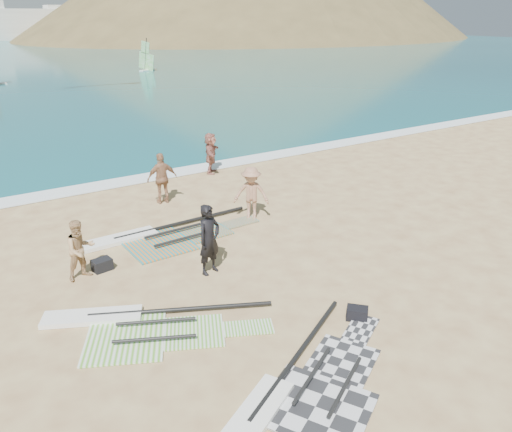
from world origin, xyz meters
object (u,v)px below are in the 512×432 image
beachgoer_mid (251,194)px  beachgoer_left (80,250)px  rig_orange (159,236)px  person_wetsuit (209,240)px  gear_bag_near (102,265)px  rig_grey (300,392)px  gear_bag_far (357,313)px  beachgoer_back (162,178)px  beachgoer_right (211,153)px  rig_green (137,325)px

beachgoer_mid → beachgoer_left: bearing=-130.2°
rig_orange → person_wetsuit: (0.28, -2.91, 0.94)m
rig_orange → beachgoer_left: 3.10m
beachgoer_left → beachgoer_mid: (6.03, 1.01, 0.10)m
person_wetsuit → beachgoer_mid: bearing=24.8°
gear_bag_near → rig_grey: bearing=-77.2°
rig_grey → gear_bag_far: (2.65, 1.23, 0.10)m
beachgoer_back → beachgoer_right: (3.34, 2.39, -0.05)m
rig_green → rig_orange: 4.89m
rig_green → beachgoer_mid: 7.01m
person_wetsuit → beachgoer_mid: person_wetsuit is taller
beachgoer_right → person_wetsuit: bearing=-173.3°
beachgoer_right → beachgoer_back: bearing=161.0°
rig_green → person_wetsuit: person_wetsuit is taller
beachgoer_mid → rig_grey: bearing=-76.6°
person_wetsuit → beachgoer_right: (4.50, 8.19, -0.08)m
gear_bag_near → beachgoer_left: (-0.54, -0.14, 0.67)m
rig_orange → gear_bag_far: gear_bag_far is taller
beachgoer_right → rig_green: bearing=178.7°
gear_bag_near → person_wetsuit: (2.45, -1.76, 0.83)m
rig_green → gear_bag_near: 3.14m
rig_grey → rig_green: bearing=86.6°
gear_bag_near → beachgoer_back: bearing=48.3°
person_wetsuit → beachgoer_right: 9.35m
gear_bag_near → beachgoer_left: 0.87m
gear_bag_near → person_wetsuit: bearing=-35.7°
rig_orange → person_wetsuit: person_wetsuit is taller
rig_orange → beachgoer_left: bearing=-155.9°
rig_grey → beachgoer_left: bearing=78.8°
beachgoer_right → gear_bag_near: bearing=168.2°
person_wetsuit → beachgoer_back: 5.91m
gear_bag_near → beachgoer_back: (3.60, 4.04, 0.80)m
beachgoer_left → beachgoer_back: bearing=33.4°
rig_orange → gear_bag_far: bearing=-74.6°
rig_grey → person_wetsuit: person_wetsuit is taller
rig_grey → beachgoer_left: 7.10m
rig_grey → beachgoer_back: (2.04, 10.92, 0.91)m
beachgoer_back → rig_green: bearing=68.7°
rig_grey → gear_bag_near: gear_bag_near is taller
rig_green → beachgoer_right: beachgoer_right is taller
gear_bag_far → beachgoer_left: bearing=130.8°
rig_grey → beachgoer_right: (5.39, 13.32, 0.86)m
gear_bag_far → beachgoer_mid: beachgoer_mid is taller
beachgoer_mid → rig_orange: bearing=-144.6°
rig_grey → beachgoer_back: beachgoer_back is taller
rig_green → gear_bag_far: 5.08m
beachgoer_right → rig_orange: bearing=173.3°
rig_grey → rig_green: same height
gear_bag_far → beachgoer_back: bearing=93.6°
gear_bag_far → person_wetsuit: bearing=114.4°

